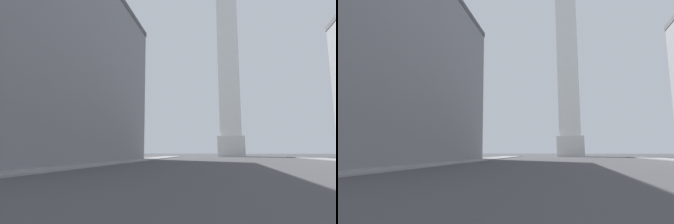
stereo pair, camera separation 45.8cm
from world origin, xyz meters
TOP-DOWN VIEW (x-y plane):
  - sidewalk_left at (-17.07, 29.30)m, footprint 5.00×97.68m
  - building_left at (-29.03, 27.44)m, footprint 22.77×43.74m
  - obelisk at (0.00, 81.40)m, footprint 7.89×7.89m

SIDE VIEW (x-z plane):
  - sidewalk_left at x=-17.07m, z-range 0.00..0.15m
  - building_left at x=-29.03m, z-range 0.01..26.60m
  - obelisk at x=0.00m, z-range -1.52..77.37m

